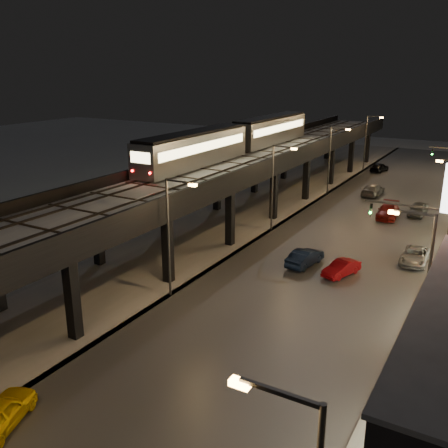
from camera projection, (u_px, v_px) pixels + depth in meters
The scene contains 21 objects.
ground at pixel (38, 391), 26.52m from camera, with size 220.00×220.00×0.00m, color silver.
road_surface at pixel (359, 232), 51.85m from camera, with size 17.00×120.00×0.06m, color #46474D.
under_viaduct_pavement at pixel (244, 214), 58.27m from camera, with size 11.00×120.00×0.06m, color #9FA1A8.
elevated_viaduct at pixel (231, 171), 53.98m from camera, with size 9.00×100.00×6.30m.
viaduct_trackbed at pixel (232, 164), 53.86m from camera, with size 8.40×100.00×0.32m.
viaduct_parapet_streetside at pixel (269, 164), 51.67m from camera, with size 0.30×100.00×1.10m, color black.
viaduct_parapet_far at pixel (198, 156), 55.81m from camera, with size 0.30×100.00×1.10m, color black.
streetlight_left_1 at pixel (171, 230), 35.88m from camera, with size 2.57×0.28×9.00m.
streetlight_right_1 at pixel (423, 278), 27.71m from camera, with size 2.56×0.28×9.00m.
streetlight_left_2 at pixel (275, 182), 50.75m from camera, with size 2.57×0.28×9.00m.
streetlight_left_3 at pixel (332, 156), 65.61m from camera, with size 2.57×0.28×9.00m.
streetlight_left_4 at pixel (367, 139), 80.48m from camera, with size 2.57×0.28×9.00m.
traffic_light_rig_a at pixel (430, 241), 35.79m from camera, with size 6.10×0.34×7.00m.
subway_train at pixel (237, 138), 59.27m from camera, with size 2.95×36.32×3.52m.
car_near_white at pixel (305, 258), 42.94m from camera, with size 1.54×4.41×1.45m, color black.
car_mid_dark at pixel (373, 190), 66.30m from camera, with size 2.13×5.24×1.52m, color #58595F.
car_far_white at pixel (379, 168), 81.15m from camera, with size 1.73×4.31×1.47m, color black.
car_onc_silver at pixel (341, 269), 40.91m from camera, with size 1.32×3.79×1.25m, color maroon.
car_onc_dark at pixel (415, 256), 43.52m from camera, with size 2.13×4.62×1.28m, color gray.
car_onc_white at pixel (388, 211), 56.58m from camera, with size 2.12×5.23×1.52m, color maroon.
car_onc_red at pixel (418, 210), 57.44m from camera, with size 1.71×4.24×1.44m, color #404348.
Camera 1 is at (19.88, -14.62, 16.48)m, focal length 40.00 mm.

